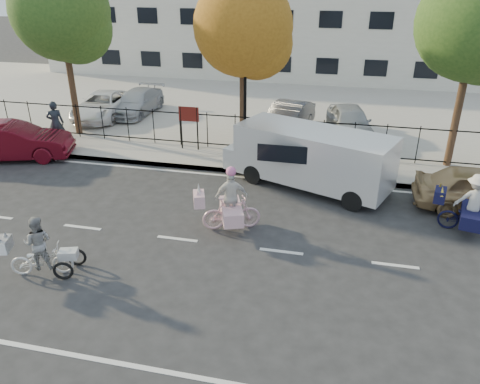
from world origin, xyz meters
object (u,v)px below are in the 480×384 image
(white_van, at_px, (310,156))
(lot_car_c, at_px, (287,118))
(zebra_trike, at_px, (40,253))
(lamppost, at_px, (245,81))
(red_sedan, at_px, (13,141))
(lot_car_a, at_px, (137,102))
(lot_car_d, at_px, (350,122))
(pedestrian, at_px, (56,123))
(bull_bike, at_px, (471,210))
(lot_car_b, at_px, (102,105))
(unicorn_bike, at_px, (230,206))

(white_van, bearing_deg, lot_car_c, 126.79)
(zebra_trike, height_order, white_van, white_van)
(lamppost, bearing_deg, red_sedan, -165.70)
(red_sedan, xyz_separation_m, lot_car_a, (2.32, 6.80, 0.01))
(zebra_trike, relative_size, lot_car_d, 0.46)
(red_sedan, bearing_deg, lot_car_d, -85.69)
(white_van, relative_size, pedestrian, 3.38)
(lot_car_c, relative_size, lot_car_d, 1.01)
(bull_bike, distance_m, lot_car_d, 8.43)
(lamppost, height_order, red_sedan, lamppost)
(lamppost, relative_size, lot_car_d, 1.06)
(white_van, bearing_deg, lamppost, 161.32)
(lamppost, distance_m, lot_car_b, 9.11)
(red_sedan, height_order, lot_car_b, red_sedan)
(lot_car_b, xyz_separation_m, lot_car_d, (12.22, -0.33, 0.07))
(lot_car_c, bearing_deg, white_van, -62.38)
(zebra_trike, distance_m, pedestrian, 9.76)
(lot_car_c, bearing_deg, lamppost, -101.37)
(white_van, distance_m, lot_car_a, 11.75)
(lamppost, bearing_deg, bull_bike, -30.72)
(zebra_trike, xyz_separation_m, lot_car_a, (-3.48, 13.63, 0.13))
(lot_car_b, relative_size, lot_car_d, 1.10)
(zebra_trike, relative_size, red_sedan, 0.42)
(zebra_trike, height_order, lot_car_d, zebra_trike)
(lot_car_c, bearing_deg, red_sedan, -140.51)
(bull_bike, height_order, lot_car_a, bull_bike)
(pedestrian, distance_m, lot_car_c, 10.12)
(lot_car_a, xyz_separation_m, lot_car_b, (-1.40, -1.07, 0.02))
(bull_bike, bearing_deg, lamppost, 71.73)
(zebra_trike, xyz_separation_m, red_sedan, (-5.80, 6.83, 0.12))
(unicorn_bike, height_order, pedestrian, pedestrian)
(lot_car_b, distance_m, lot_car_d, 12.22)
(red_sedan, bearing_deg, lot_car_b, -27.14)
(zebra_trike, relative_size, lot_car_c, 0.46)
(red_sedan, xyz_separation_m, lot_car_d, (13.14, 5.40, 0.10))
(bull_bike, bearing_deg, lot_car_d, 37.31)
(lot_car_a, bearing_deg, pedestrian, -102.96)
(lamppost, xyz_separation_m, lot_car_b, (-8.11, 3.43, -2.34))
(zebra_trike, xyz_separation_m, lot_car_b, (-4.88, 12.56, 0.15))
(white_van, relative_size, lot_car_c, 1.54)
(lamppost, bearing_deg, lot_car_d, 37.02)
(bull_bike, xyz_separation_m, white_van, (-4.84, 2.18, 0.41))
(bull_bike, xyz_separation_m, lot_car_d, (-3.54, 7.65, 0.11))
(zebra_trike, distance_m, lot_car_a, 14.07)
(lot_car_a, bearing_deg, unicorn_bike, -52.12)
(lot_car_a, bearing_deg, red_sedan, -106.97)
(red_sedan, bearing_deg, pedestrian, -48.36)
(lamppost, height_order, bull_bike, lamppost)
(white_van, height_order, red_sedan, white_van)
(bull_bike, xyz_separation_m, lot_car_c, (-6.33, 7.59, 0.09))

